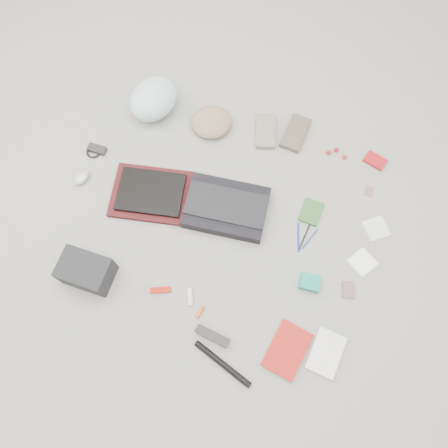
% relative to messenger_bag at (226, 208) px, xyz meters
% --- Properties ---
extents(ground_plane, '(4.00, 4.00, 0.00)m').
position_rel_messenger_bag_xyz_m(ground_plane, '(0.01, -0.09, -0.03)').
color(ground_plane, gray).
extents(messenger_bag, '(0.40, 0.30, 0.07)m').
position_rel_messenger_bag_xyz_m(messenger_bag, '(0.00, 0.00, 0.00)').
color(messenger_bag, black).
rests_on(messenger_bag, ground_plane).
extents(bag_flap, '(0.40, 0.19, 0.01)m').
position_rel_messenger_bag_xyz_m(bag_flap, '(0.00, 0.00, 0.04)').
color(bag_flap, black).
rests_on(bag_flap, messenger_bag).
extents(laptop_sleeve, '(0.43, 0.34, 0.03)m').
position_rel_messenger_bag_xyz_m(laptop_sleeve, '(-0.38, -0.02, -0.02)').
color(laptop_sleeve, '#451215').
rests_on(laptop_sleeve, ground_plane).
extents(laptop, '(0.35, 0.27, 0.02)m').
position_rel_messenger_bag_xyz_m(laptop, '(-0.38, -0.02, 0.01)').
color(laptop, black).
rests_on(laptop, laptop_sleeve).
extents(bike_helmet, '(0.31, 0.35, 0.17)m').
position_rel_messenger_bag_xyz_m(bike_helmet, '(-0.53, 0.48, 0.05)').
color(bike_helmet, silver).
rests_on(bike_helmet, ground_plane).
extents(beanie, '(0.28, 0.28, 0.08)m').
position_rel_messenger_bag_xyz_m(beanie, '(-0.20, 0.45, 0.00)').
color(beanie, '#8E7560').
rests_on(beanie, ground_plane).
extents(mitten_left, '(0.14, 0.22, 0.03)m').
position_rel_messenger_bag_xyz_m(mitten_left, '(0.08, 0.49, -0.02)').
color(mitten_left, gray).
rests_on(mitten_left, ground_plane).
extents(mitten_right, '(0.13, 0.22, 0.03)m').
position_rel_messenger_bag_xyz_m(mitten_right, '(0.24, 0.52, -0.02)').
color(mitten_right, brown).
rests_on(mitten_right, ground_plane).
extents(power_brick, '(0.10, 0.05, 0.03)m').
position_rel_messenger_bag_xyz_m(power_brick, '(-0.74, 0.15, -0.02)').
color(power_brick, black).
rests_on(power_brick, ground_plane).
extents(cable_coil, '(0.09, 0.09, 0.01)m').
position_rel_messenger_bag_xyz_m(cable_coil, '(-0.76, 0.13, -0.03)').
color(cable_coil, black).
rests_on(cable_coil, ground_plane).
extents(mouse, '(0.09, 0.11, 0.04)m').
position_rel_messenger_bag_xyz_m(mouse, '(-0.75, -0.03, -0.01)').
color(mouse, '#A4A3AC').
rests_on(mouse, ground_plane).
extents(camera_bag, '(0.23, 0.17, 0.15)m').
position_rel_messenger_bag_xyz_m(camera_bag, '(-0.53, -0.49, 0.04)').
color(camera_bag, black).
rests_on(camera_bag, ground_plane).
extents(multitool, '(0.10, 0.06, 0.01)m').
position_rel_messenger_bag_xyz_m(multitool, '(-0.19, -0.47, -0.03)').
color(multitool, '#A41200').
rests_on(multitool, ground_plane).
extents(toiletry_tube_white, '(0.05, 0.08, 0.02)m').
position_rel_messenger_bag_xyz_m(toiletry_tube_white, '(-0.05, -0.46, -0.02)').
color(toiletry_tube_white, silver).
rests_on(toiletry_tube_white, ground_plane).
extents(toiletry_tube_orange, '(0.03, 0.06, 0.02)m').
position_rel_messenger_bag_xyz_m(toiletry_tube_orange, '(0.02, -0.52, -0.02)').
color(toiletry_tube_orange, '#C44813').
rests_on(toiletry_tube_orange, ground_plane).
extents(u_lock, '(0.16, 0.07, 0.03)m').
position_rel_messenger_bag_xyz_m(u_lock, '(0.10, -0.61, -0.02)').
color(u_lock, black).
rests_on(u_lock, ground_plane).
extents(bike_pump, '(0.29, 0.14, 0.03)m').
position_rel_messenger_bag_xyz_m(bike_pump, '(0.17, -0.71, -0.02)').
color(bike_pump, black).
rests_on(bike_pump, ground_plane).
extents(book_red, '(0.20, 0.25, 0.02)m').
position_rel_messenger_bag_xyz_m(book_red, '(0.43, -0.58, -0.02)').
color(book_red, red).
rests_on(book_red, ground_plane).
extents(book_white, '(0.16, 0.21, 0.02)m').
position_rel_messenger_bag_xyz_m(book_white, '(0.60, -0.54, -0.02)').
color(book_white, white).
rests_on(book_white, ground_plane).
extents(notepad, '(0.11, 0.14, 0.01)m').
position_rel_messenger_bag_xyz_m(notepad, '(0.41, 0.10, -0.03)').
color(notepad, '#275C26').
rests_on(notepad, ground_plane).
extents(pen_blue, '(0.04, 0.15, 0.01)m').
position_rel_messenger_bag_xyz_m(pen_blue, '(0.37, -0.05, -0.03)').
color(pen_blue, navy).
rests_on(pen_blue, ground_plane).
extents(pen_black, '(0.03, 0.15, 0.01)m').
position_rel_messenger_bag_xyz_m(pen_black, '(0.40, -0.04, -0.03)').
color(pen_black, black).
rests_on(pen_black, ground_plane).
extents(pen_navy, '(0.06, 0.12, 0.01)m').
position_rel_messenger_bag_xyz_m(pen_navy, '(0.43, -0.04, -0.03)').
color(pen_navy, navy).
rests_on(pen_navy, ground_plane).
extents(accordion_wallet, '(0.09, 0.07, 0.05)m').
position_rel_messenger_bag_xyz_m(accordion_wallet, '(0.47, -0.26, -0.01)').
color(accordion_wallet, '#118C7C').
rests_on(accordion_wallet, ground_plane).
extents(card_deck, '(0.07, 0.09, 0.01)m').
position_rel_messenger_bag_xyz_m(card_deck, '(0.65, -0.24, -0.03)').
color(card_deck, '#7D576A').
rests_on(card_deck, ground_plane).
extents(napkin_top, '(0.15, 0.15, 0.01)m').
position_rel_messenger_bag_xyz_m(napkin_top, '(0.73, 0.10, -0.03)').
color(napkin_top, silver).
rests_on(napkin_top, ground_plane).
extents(napkin_bottom, '(0.15, 0.15, 0.01)m').
position_rel_messenger_bag_xyz_m(napkin_bottom, '(0.69, -0.09, -0.03)').
color(napkin_bottom, white).
rests_on(napkin_bottom, ground_plane).
extents(lollipop_a, '(0.03, 0.03, 0.03)m').
position_rel_messenger_bag_xyz_m(lollipop_a, '(0.43, 0.45, -0.02)').
color(lollipop_a, '#AC1E1D').
rests_on(lollipop_a, ground_plane).
extents(lollipop_b, '(0.03, 0.03, 0.02)m').
position_rel_messenger_bag_xyz_m(lollipop_b, '(0.47, 0.48, -0.02)').
color(lollipop_b, '#AD081D').
rests_on(lollipop_b, ground_plane).
extents(lollipop_c, '(0.03, 0.03, 0.02)m').
position_rel_messenger_bag_xyz_m(lollipop_c, '(0.51, 0.45, -0.02)').
color(lollipop_c, red).
rests_on(lollipop_c, ground_plane).
extents(altoids_tin, '(0.12, 0.10, 0.02)m').
position_rel_messenger_bag_xyz_m(altoids_tin, '(0.67, 0.47, -0.02)').
color(altoids_tin, '#B21A1F').
rests_on(altoids_tin, ground_plane).
extents(stamp_sheet, '(0.05, 0.05, 0.00)m').
position_rel_messenger_bag_xyz_m(stamp_sheet, '(0.67, 0.29, -0.03)').
color(stamp_sheet, '#8B5977').
rests_on(stamp_sheet, ground_plane).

